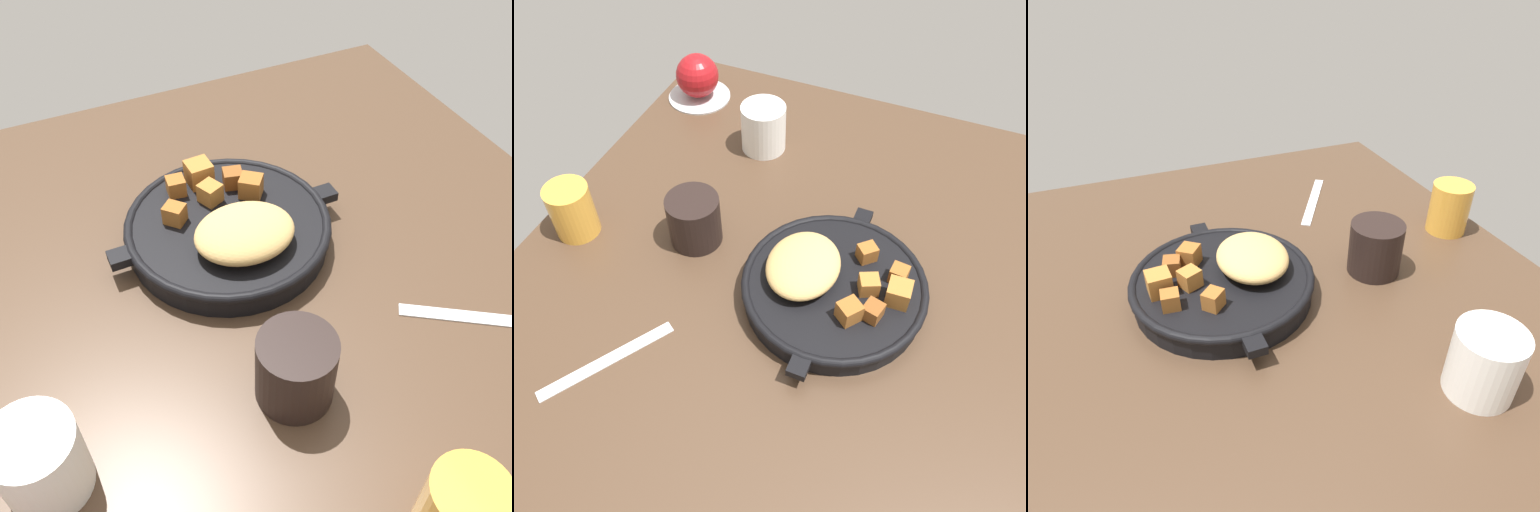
% 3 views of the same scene
% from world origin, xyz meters
% --- Properties ---
extents(ground_plane, '(0.91, 0.83, 0.02)m').
position_xyz_m(ground_plane, '(0.00, 0.00, -0.01)').
color(ground_plane, '#473323').
extents(cast_iron_skillet, '(0.29, 0.25, 0.07)m').
position_xyz_m(cast_iron_skillet, '(-0.02, -0.04, 0.03)').
color(cast_iron_skillet, black).
rests_on(cast_iron_skillet, ground_plane).
extents(butter_knife, '(0.16, 0.11, 0.00)m').
position_xyz_m(butter_knife, '(-0.22, 0.19, 0.00)').
color(butter_knife, silver).
rests_on(butter_knife, ground_plane).
extents(coffee_mug_dark, '(0.08, 0.08, 0.08)m').
position_xyz_m(coffee_mug_dark, '(0.01, 0.18, 0.04)').
color(coffee_mug_dark, black).
rests_on(coffee_mug_dark, ground_plane).
extents(white_creamer_pitcher, '(0.08, 0.08, 0.08)m').
position_xyz_m(white_creamer_pitcher, '(0.24, 0.17, 0.04)').
color(white_creamer_pitcher, white).
rests_on(white_creamer_pitcher, ground_plane).
extents(juice_glass_amber, '(0.06, 0.06, 0.08)m').
position_xyz_m(juice_glass_amber, '(-0.05, 0.35, 0.04)').
color(juice_glass_amber, gold).
rests_on(juice_glass_amber, ground_plane).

